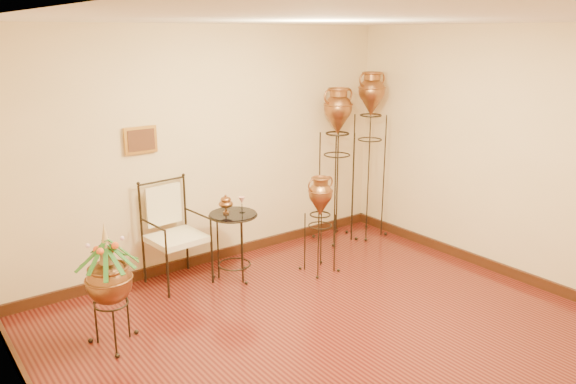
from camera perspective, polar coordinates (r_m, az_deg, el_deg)
ground at (r=5.23m, az=6.54°, el=-15.34°), size 5.00×5.00×0.00m
room_shell at (r=4.58m, az=7.10°, el=3.53°), size 5.02×5.02×2.81m
amphora_tall at (r=7.60m, az=8.25°, el=3.89°), size 0.54×0.54×2.24m
amphora_mid at (r=7.39m, az=4.97°, el=2.82°), size 0.46×0.46×2.06m
amphora_short at (r=6.48m, az=3.27°, el=-3.29°), size 0.39×0.39×1.16m
planter_urn at (r=5.17m, az=-17.75°, el=-8.25°), size 0.83×0.83×1.18m
armchair at (r=6.28m, az=-11.26°, el=-4.22°), size 0.70×0.66×1.15m
side_table at (r=6.39m, az=-5.53°, el=-5.31°), size 0.63×0.63×0.97m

